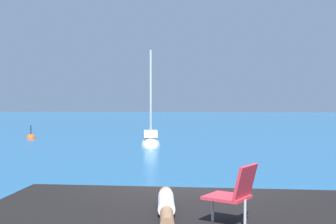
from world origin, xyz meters
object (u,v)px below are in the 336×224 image
Objects in this scene: person_sunbather at (166,205)px; marker_buoy at (31,138)px; beach_chair at (235,191)px; sailboat_near at (151,141)px.

marker_buoy is (-10.16, 22.60, -1.02)m from person_sunbather.
beach_chair is at bearing -64.44° from marker_buoy.
beach_chair is 25.73m from marker_buoy.
person_sunbather is 2.21× the size of beach_chair.
beach_chair is (0.93, -0.58, 0.33)m from person_sunbather.
beach_chair reaches higher than person_sunbather.
marker_buoy is (-11.09, 23.18, -1.35)m from beach_chair.
sailboat_near reaches higher than marker_buoy.
person_sunbather is 1.56× the size of marker_buoy.
beach_chair is at bearing 53.48° from person_sunbather.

